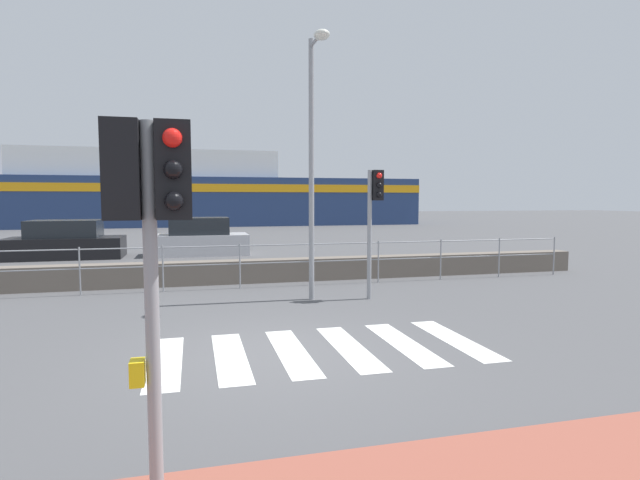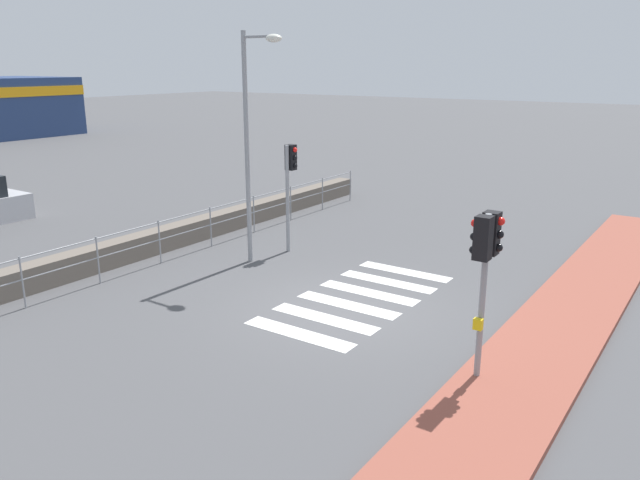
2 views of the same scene
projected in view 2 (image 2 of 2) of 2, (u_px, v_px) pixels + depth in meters
ground_plane at (342, 308)px, 13.21m from camera, size 160.00×160.00×0.00m
sidewalk_brick at (538, 355)px, 10.97m from camera, size 24.00×1.80×0.12m
crosswalk at (359, 298)px, 13.76m from camera, size 4.95×2.40×0.01m
seawall at (138, 246)px, 16.61m from camera, size 20.86×0.55×0.62m
harbor_fence at (159, 235)px, 16.02m from camera, size 18.82×0.04×1.15m
traffic_light_near at (486, 253)px, 9.58m from camera, size 0.58×0.41×2.81m
traffic_light_far at (290, 174)px, 16.76m from camera, size 0.34×0.32×2.93m
streetlamp at (253, 123)px, 15.30m from camera, size 0.32×1.19×5.77m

